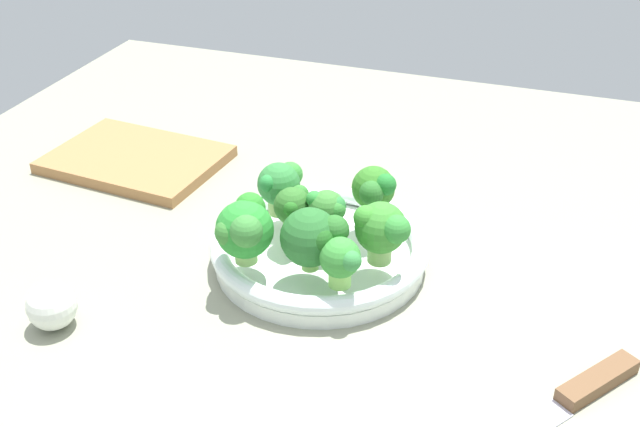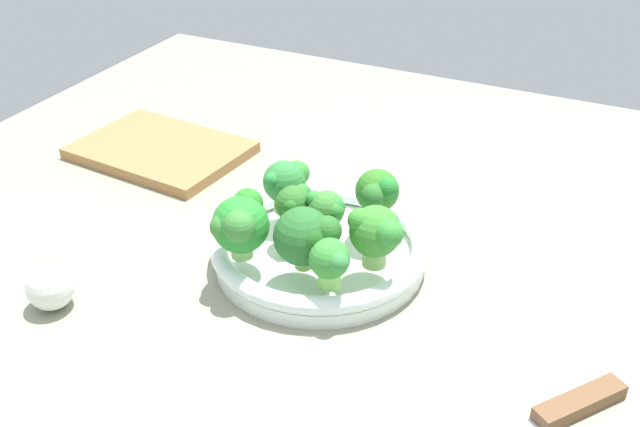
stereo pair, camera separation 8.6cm
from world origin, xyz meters
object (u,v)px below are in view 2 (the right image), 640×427
at_px(broccoli_floret_5, 294,205).
at_px(garlic_bulb, 50,287).
at_px(broccoli_floret_3, 330,260).
at_px(broccoli_floret_6, 306,237).
at_px(broccoli_floret_2, 377,193).
at_px(broccoli_floret_4, 285,182).
at_px(bowl, 320,249).
at_px(broccoli_floret_1, 328,210).
at_px(knife, 539,423).
at_px(broccoli_floret_7, 376,232).
at_px(cutting_board, 161,150).
at_px(broccoli_floret_0, 240,224).

xyz_separation_m(broccoli_floret_5, garlic_bulb, (0.19, 0.20, -0.04)).
distance_m(broccoli_floret_3, broccoli_floret_6, 0.04).
bearing_deg(broccoli_floret_2, broccoli_floret_4, 8.63).
height_order(bowl, broccoli_floret_1, broccoli_floret_1).
distance_m(broccoli_floret_4, broccoli_floret_6, 0.12).
distance_m(bowl, broccoli_floret_3, 0.11).
bearing_deg(broccoli_floret_1, bowl, -7.33).
bearing_deg(knife, broccoli_floret_5, -24.48).
relative_size(broccoli_floret_7, knife, 0.31).
height_order(broccoli_floret_4, cutting_board, broccoli_floret_4).
xyz_separation_m(broccoli_floret_4, broccoli_floret_7, (-0.14, 0.06, 0.00)).
xyz_separation_m(bowl, broccoli_floret_6, (-0.01, 0.06, 0.06)).
relative_size(broccoli_floret_6, knife, 0.32).
distance_m(broccoli_floret_1, broccoli_floret_7, 0.07).
bearing_deg(broccoli_floret_5, cutting_board, -26.34).
xyz_separation_m(broccoli_floret_1, broccoli_floret_4, (0.07, -0.04, -0.00)).
xyz_separation_m(broccoli_floret_3, broccoli_floret_4, (0.11, -0.12, 0.01)).
relative_size(broccoli_floret_2, broccoli_floret_3, 1.23).
height_order(broccoli_floret_7, cutting_board, broccoli_floret_7).
height_order(broccoli_floret_3, broccoli_floret_6, broccoli_floret_6).
xyz_separation_m(bowl, broccoli_floret_1, (-0.01, 0.00, 0.06)).
relative_size(bowl, knife, 1.10).
bearing_deg(cutting_board, broccoli_floret_3, 149.13).
relative_size(bowl, broccoli_floret_3, 4.56).
relative_size(bowl, broccoli_floret_1, 4.23).
xyz_separation_m(broccoli_floret_6, knife, (-0.27, 0.08, -0.07)).
bearing_deg(garlic_bulb, broccoli_floret_1, -139.92).
height_order(bowl, broccoli_floret_2, broccoli_floret_2).
xyz_separation_m(broccoli_floret_1, broccoli_floret_6, (-0.00, 0.06, 0.00)).
distance_m(broccoli_floret_6, knife, 0.29).
bearing_deg(broccoli_floret_7, garlic_bulb, 29.56).
bearing_deg(knife, broccoli_floret_4, -27.32).
distance_m(broccoli_floret_7, cutting_board, 0.45).
xyz_separation_m(broccoli_floret_4, broccoli_floret_6, (-0.08, 0.10, 0.00)).
distance_m(broccoli_floret_7, garlic_bulb, 0.35).
height_order(broccoli_floret_1, garlic_bulb, broccoli_floret_1).
bearing_deg(knife, broccoli_floret_0, -11.51).
height_order(bowl, knife, bowl).
bearing_deg(broccoli_floret_4, broccoli_floret_1, 153.71).
xyz_separation_m(broccoli_floret_0, broccoli_floret_5, (-0.03, -0.07, -0.01)).
relative_size(broccoli_floret_0, broccoli_floret_3, 1.37).
distance_m(broccoli_floret_1, broccoli_floret_3, 0.09).
bearing_deg(broccoli_floret_7, broccoli_floret_0, 19.26).
height_order(broccoli_floret_3, broccoli_floret_7, broccoli_floret_7).
xyz_separation_m(broccoli_floret_0, broccoli_floret_2, (-0.11, -0.13, -0.00)).
bearing_deg(broccoli_floret_6, cutting_board, -31.41).
height_order(broccoli_floret_4, garlic_bulb, broccoli_floret_4).
distance_m(cutting_board, garlic_bulb, 0.36).
distance_m(broccoli_floret_1, broccoli_floret_5, 0.04).
bearing_deg(broccoli_floret_1, cutting_board, -23.57).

